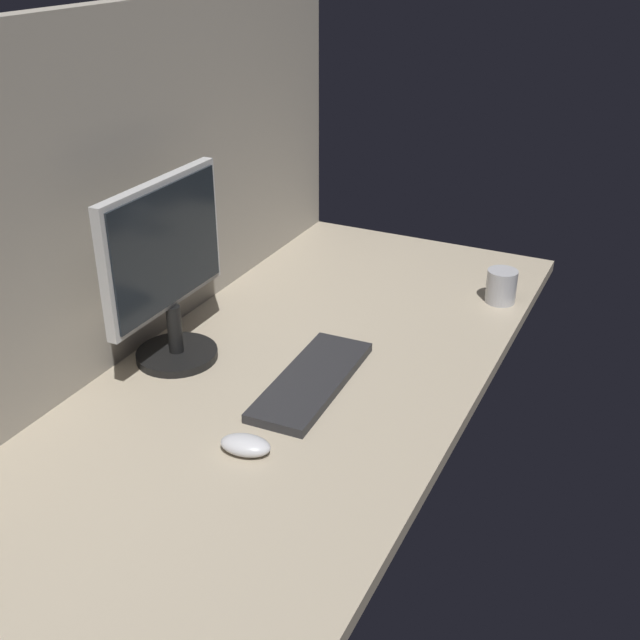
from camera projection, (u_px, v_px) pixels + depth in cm
name	position (u px, v px, depth cm)	size (l,w,h in cm)	color
ground_plane	(281.00, 382.00, 167.72)	(180.00, 80.00, 3.00)	tan
cubicle_wall_back	(121.00, 188.00, 164.98)	(180.00, 5.00, 72.99)	gray
monitor	(166.00, 266.00, 164.17)	(37.61, 18.00, 40.64)	black
keyboard	(311.00, 381.00, 163.36)	(37.00, 13.00, 2.00)	#262628
mouse	(245.00, 445.00, 142.37)	(5.60, 9.60, 3.40)	silver
mug_steel	(501.00, 286.00, 197.82)	(7.67, 7.67, 8.57)	#B2B2B7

